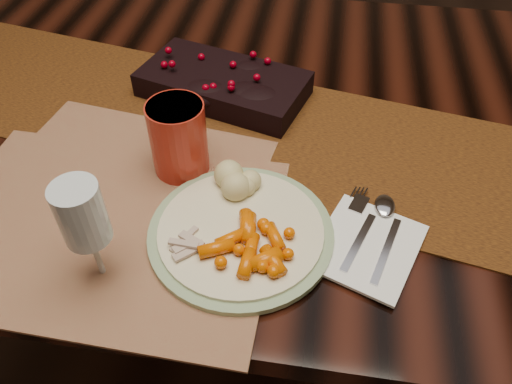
# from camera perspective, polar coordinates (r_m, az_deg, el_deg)

# --- Properties ---
(floor) EXTENTS (5.00, 5.00, 0.00)m
(floor) POSITION_cam_1_polar(r_m,az_deg,el_deg) (1.53, 1.84, -14.02)
(floor) COLOR black
(floor) RESTS_ON ground
(dining_table) EXTENTS (1.80, 1.00, 0.75)m
(dining_table) POSITION_cam_1_polar(r_m,az_deg,el_deg) (1.22, 2.25, -5.10)
(dining_table) COLOR black
(dining_table) RESTS_ON floor
(table_runner) EXTENTS (1.74, 0.68, 0.00)m
(table_runner) POSITION_cam_1_polar(r_m,az_deg,el_deg) (0.89, 5.44, 5.70)
(table_runner) COLOR #432C0F
(table_runner) RESTS_ON dining_table
(centerpiece) EXTENTS (0.35, 0.24, 0.06)m
(centerpiece) POSITION_cam_1_polar(r_m,az_deg,el_deg) (0.99, -3.77, 12.60)
(centerpiece) COLOR black
(centerpiece) RESTS_ON table_runner
(placemat_main) EXTENTS (0.51, 0.38, 0.00)m
(placemat_main) POSITION_cam_1_polar(r_m,az_deg,el_deg) (0.78, -16.76, -3.79)
(placemat_main) COLOR brown
(placemat_main) RESTS_ON dining_table
(placemat_second) EXTENTS (0.46, 0.37, 0.00)m
(placemat_second) POSITION_cam_1_polar(r_m,az_deg,el_deg) (0.85, -14.27, 1.71)
(placemat_second) COLOR brown
(placemat_second) RESTS_ON dining_table
(dinner_plate) EXTENTS (0.34, 0.34, 0.02)m
(dinner_plate) POSITION_cam_1_polar(r_m,az_deg,el_deg) (0.73, -1.75, -4.58)
(dinner_plate) COLOR beige
(dinner_plate) RESTS_ON placemat_main
(baby_carrots) EXTENTS (0.10, 0.08, 0.02)m
(baby_carrots) POSITION_cam_1_polar(r_m,az_deg,el_deg) (0.69, -1.33, -6.03)
(baby_carrots) COLOR #DD5900
(baby_carrots) RESTS_ON dinner_plate
(mashed_potatoes) EXTENTS (0.09, 0.08, 0.04)m
(mashed_potatoes) POSITION_cam_1_polar(r_m,az_deg,el_deg) (0.76, -2.15, 1.20)
(mashed_potatoes) COLOR tan
(mashed_potatoes) RESTS_ON dinner_plate
(turkey_shreds) EXTENTS (0.09, 0.08, 0.02)m
(turkey_shreds) POSITION_cam_1_polar(r_m,az_deg,el_deg) (0.70, -7.59, -6.11)
(turkey_shreds) COLOR beige
(turkey_shreds) RESTS_ON dinner_plate
(napkin) EXTENTS (0.18, 0.19, 0.01)m
(napkin) POSITION_cam_1_polar(r_m,az_deg,el_deg) (0.74, 12.55, -6.04)
(napkin) COLOR white
(napkin) RESTS_ON placemat_main
(fork) EXTENTS (0.07, 0.15, 0.00)m
(fork) POSITION_cam_1_polar(r_m,az_deg,el_deg) (0.74, 11.64, -4.47)
(fork) COLOR #B9B9BD
(fork) RESTS_ON napkin
(spoon) EXTENTS (0.08, 0.16, 0.00)m
(spoon) POSITION_cam_1_polar(r_m,az_deg,el_deg) (0.75, 14.60, -4.86)
(spoon) COLOR silver
(spoon) RESTS_ON napkin
(red_cup) EXTENTS (0.10, 0.10, 0.12)m
(red_cup) POSITION_cam_1_polar(r_m,az_deg,el_deg) (0.80, -8.85, 6.08)
(red_cup) COLOR #B02618
(red_cup) RESTS_ON placemat_main
(wine_glass) EXTENTS (0.06, 0.06, 0.17)m
(wine_glass) POSITION_cam_1_polar(r_m,az_deg,el_deg) (0.67, -18.53, -4.66)
(wine_glass) COLOR silver
(wine_glass) RESTS_ON dining_table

